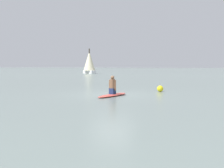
# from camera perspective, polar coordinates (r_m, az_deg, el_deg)

# --- Properties ---
(ground_plane) EXTENTS (400.00, 400.00, 0.00)m
(ground_plane) POSITION_cam_1_polar(r_m,az_deg,el_deg) (16.83, -0.04, -2.11)
(ground_plane) COLOR slate
(surfboard) EXTENTS (0.79, 2.88, 0.12)m
(surfboard) POSITION_cam_1_polar(r_m,az_deg,el_deg) (15.97, 0.10, -2.21)
(surfboard) COLOR #D84C3F
(surfboard) RESTS_ON ground
(person_paddler) EXTENTS (0.45, 0.35, 1.03)m
(person_paddler) POSITION_cam_1_polar(r_m,az_deg,el_deg) (15.93, 0.10, -0.33)
(person_paddler) COLOR navy
(person_paddler) RESTS_ON surfboard
(sailboat_far_right) EXTENTS (3.67, 3.38, 5.29)m
(sailboat_far_right) POSITION_cam_1_polar(r_m,az_deg,el_deg) (61.29, -4.54, 4.42)
(sailboat_far_right) COLOR silver
(sailboat_far_right) RESTS_ON ground
(buoy_marker) EXTENTS (0.41, 0.41, 0.41)m
(buoy_marker) POSITION_cam_1_polar(r_m,az_deg,el_deg) (18.83, 9.56, -0.92)
(buoy_marker) COLOR yellow
(buoy_marker) RESTS_ON ground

